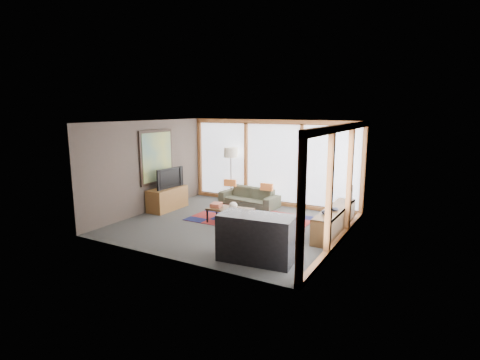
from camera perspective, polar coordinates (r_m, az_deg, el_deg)
The scene contains 17 objects.
ground at distance 9.61m, azimuth -1.17°, elevation -6.84°, with size 5.50×5.50×0.00m, color #32312F.
room_envelope at distance 9.52m, azimuth 3.07°, elevation 2.49°, with size 5.52×5.02×2.62m.
rug at distance 10.12m, azimuth 1.65°, elevation -5.90°, with size 3.08×1.98×0.01m, color maroon.
sofa at distance 11.44m, azimuth 1.40°, elevation -2.57°, with size 1.85×0.72×0.54m, color #343928.
pillow_left at distance 11.64m, azimuth -1.53°, elevation -0.44°, with size 0.39×0.12×0.21m, color orange.
pillow_right at distance 11.07m, azimuth 4.09°, elevation -1.05°, with size 0.38×0.12×0.21m, color orange.
floor_lamp at distance 11.80m, azimuth -1.39°, elevation 0.78°, with size 0.43×0.43×1.73m, color #2F2018, non-canonical shape.
coffee_table at distance 9.72m, azimuth -1.48°, elevation -5.45°, with size 1.16×0.58×0.39m, color #35220E, non-canonical shape.
book_stack at distance 9.82m, azimuth -3.64°, elevation -3.82°, with size 0.25×0.31×0.10m, color brown.
vase at distance 9.60m, azimuth -1.06°, elevation -3.90°, with size 0.21×0.21×0.19m, color beige.
bookshelf at distance 9.23m, azimuth 14.21°, elevation -6.02°, with size 0.43×2.36×0.59m, color #35220E, non-canonical shape.
bowl_a at distance 8.60m, azimuth 13.00°, elevation -4.79°, with size 0.22×0.22×0.11m, color black.
bowl_b at distance 8.95m, azimuth 14.25°, elevation -4.31°, with size 0.17×0.17×0.09m, color black.
shelf_picture at distance 9.82m, azimuth 16.37°, elevation -2.08°, with size 0.04×0.32×0.42m, color black.
tv_console at distance 11.19m, azimuth -10.99°, elevation -2.80°, with size 0.54×1.29×0.64m, color brown.
television at distance 11.10m, azimuth -10.96°, elevation 0.35°, with size 1.03×0.14×0.59m, color black.
bar_counter at distance 7.31m, azimuth 2.52°, elevation -8.82°, with size 1.45×0.68×0.92m, color black.
Camera 1 is at (4.64, -7.91, 2.91)m, focal length 28.00 mm.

